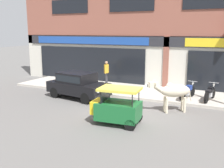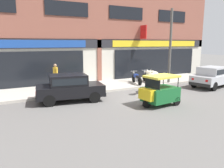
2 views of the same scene
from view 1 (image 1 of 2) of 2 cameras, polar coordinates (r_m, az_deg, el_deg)
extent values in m
plane|color=#605E5B|center=(12.28, 4.62, -6.26)|extent=(90.00, 90.00, 0.00)
cube|color=#B7AFA3|center=(15.87, 9.83, -2.01)|extent=(19.00, 3.49, 0.14)
cube|color=beige|center=(17.51, 11.88, 4.60)|extent=(23.00, 0.55, 3.40)
cube|color=#28282D|center=(17.10, 11.80, 8.98)|extent=(22.08, 0.08, 0.64)
cube|color=black|center=(19.46, -5.09, 4.44)|extent=(8.74, 0.10, 2.40)
cube|color=#1E479E|center=(19.31, -5.21, 9.44)|extent=(9.20, 0.05, 0.52)
cube|color=#8E5142|center=(17.23, 11.63, 4.50)|extent=(0.36, 0.12, 3.40)
cube|color=black|center=(20.27, -9.27, 16.32)|extent=(3.13, 0.06, 1.00)
cube|color=black|center=(17.94, 4.22, 17.07)|extent=(3.13, 0.06, 1.00)
cube|color=black|center=(16.75, 20.65, 16.78)|extent=(3.13, 0.06, 1.00)
ellipsoid|color=beige|center=(12.45, 13.60, -1.43)|extent=(1.45, 1.23, 0.60)
sphere|color=beige|center=(12.30, 12.44, -0.46)|extent=(0.32, 0.32, 0.32)
cylinder|color=beige|center=(12.33, 11.83, -4.65)|extent=(0.12, 0.12, 0.72)
cylinder|color=beige|center=(12.58, 11.38, -4.29)|extent=(0.12, 0.12, 0.72)
cylinder|color=beige|center=(12.65, 15.53, -4.40)|extent=(0.12, 0.12, 0.72)
cylinder|color=beige|center=(12.90, 15.01, -4.07)|extent=(0.12, 0.12, 0.72)
cylinder|color=beige|center=(12.13, 10.04, -0.89)|extent=(0.52, 0.46, 0.43)
cube|color=beige|center=(12.01, 8.90, -0.14)|extent=(0.42, 0.39, 0.26)
cube|color=tan|center=(11.97, 8.07, -0.36)|extent=(0.21, 0.21, 0.14)
cone|color=beige|center=(11.90, 9.25, 0.62)|extent=(0.13, 0.11, 0.19)
cone|color=beige|center=(12.08, 8.96, 0.79)|extent=(0.13, 0.11, 0.19)
cube|color=beige|center=(11.88, 9.51, 0.00)|extent=(0.11, 0.14, 0.10)
cube|color=beige|center=(12.18, 9.04, 0.30)|extent=(0.11, 0.14, 0.10)
cylinder|color=beige|center=(12.79, 16.62, -2.25)|extent=(0.16, 0.13, 0.60)
cylinder|color=black|center=(14.73, -2.10, -1.99)|extent=(0.62, 0.27, 0.60)
cylinder|color=black|center=(13.64, -5.74, -3.14)|extent=(0.62, 0.27, 0.60)
cylinder|color=black|center=(16.18, -8.63, -0.88)|extent=(0.62, 0.27, 0.60)
cylinder|color=black|center=(15.20, -12.35, -1.83)|extent=(0.62, 0.27, 0.60)
cube|color=black|center=(14.84, -7.34, -0.79)|extent=(3.71, 2.12, 0.60)
cube|color=black|center=(14.79, -7.68, 1.46)|extent=(2.10, 1.72, 0.56)
cube|color=black|center=(14.79, -7.68, 1.46)|extent=(1.95, 1.71, 0.35)
cube|color=black|center=(13.81, -1.97, -2.56)|extent=(0.35, 1.52, 0.20)
cube|color=black|center=(16.07, -11.90, -0.79)|extent=(0.35, 1.52, 0.20)
sphere|color=silver|center=(14.10, -0.72, -1.01)|extent=(0.14, 0.14, 0.14)
sphere|color=silver|center=(13.35, -3.11, -1.74)|extent=(0.14, 0.14, 0.14)
cube|color=red|center=(16.36, -10.75, 0.62)|extent=(0.05, 0.16, 0.14)
cube|color=red|center=(15.70, -13.32, 0.05)|extent=(0.05, 0.16, 0.14)
cylinder|color=black|center=(11.06, -3.04, -7.06)|extent=(0.45, 0.16, 0.44)
cylinder|color=black|center=(10.10, 3.97, -8.91)|extent=(0.45, 0.16, 0.44)
cylinder|color=black|center=(11.05, 5.51, -7.12)|extent=(0.45, 0.16, 0.44)
cube|color=#19602D|center=(10.64, 1.42, -5.82)|extent=(1.82, 1.32, 0.70)
cube|color=yellow|center=(10.92, -3.06, -4.82)|extent=(0.44, 0.90, 0.52)
cylinder|color=black|center=(10.22, -2.50, -2.91)|extent=(0.04, 0.04, 0.55)
cylinder|color=black|center=(11.11, -0.53, -1.72)|extent=(0.04, 0.04, 0.55)
cylinder|color=black|center=(9.81, 4.43, -3.55)|extent=(0.04, 0.04, 0.55)
cylinder|color=black|center=(10.74, 5.88, -2.26)|extent=(0.04, 0.04, 0.55)
cube|color=#DBCC42|center=(10.39, 1.71, -1.10)|extent=(1.72, 1.26, 0.10)
cube|color=black|center=(10.67, -1.48, -2.32)|extent=(0.12, 0.93, 0.50)
cylinder|color=black|center=(15.23, 17.04, -1.56)|extent=(0.23, 0.57, 0.56)
cylinder|color=black|center=(14.11, 15.10, -2.48)|extent=(0.23, 0.57, 0.56)
cube|color=#B2B5BA|center=(14.64, 16.09, -1.86)|extent=(0.27, 0.36, 0.24)
cube|color=navy|center=(14.73, 16.39, -0.76)|extent=(0.33, 0.44, 0.24)
cube|color=black|center=(14.37, 15.76, -1.11)|extent=(0.33, 0.56, 0.12)
cylinder|color=#B2B5BA|center=(15.12, 17.02, -0.50)|extent=(0.10, 0.27, 0.59)
cylinder|color=#B2B5BA|center=(15.10, 17.14, 0.57)|extent=(0.51, 0.15, 0.03)
sphere|color=silver|center=(15.18, 17.20, 0.16)|extent=(0.12, 0.12, 0.12)
cylinder|color=#B2B5BA|center=(14.38, 15.10, -2.38)|extent=(0.17, 0.48, 0.06)
cylinder|color=black|center=(15.21, 21.14, -1.86)|extent=(0.19, 0.57, 0.56)
cylinder|color=black|center=(14.03, 19.83, -2.84)|extent=(0.19, 0.57, 0.56)
cube|color=#B2B5BA|center=(14.59, 20.50, -2.19)|extent=(0.25, 0.35, 0.24)
cube|color=black|center=(14.69, 20.74, -1.08)|extent=(0.30, 0.43, 0.24)
cube|color=black|center=(14.31, 20.31, -1.45)|extent=(0.30, 0.55, 0.12)
cylinder|color=#B2B5BA|center=(15.09, 21.16, -0.79)|extent=(0.08, 0.27, 0.59)
cylinder|color=#B2B5BA|center=(15.08, 21.28, 0.28)|extent=(0.52, 0.12, 0.03)
sphere|color=silver|center=(15.16, 21.30, -0.13)|extent=(0.12, 0.12, 0.12)
cylinder|color=#B2B5BA|center=(14.30, 19.67, -2.74)|extent=(0.14, 0.48, 0.06)
cylinder|color=#2D2D33|center=(17.78, -1.12, 1.21)|extent=(0.11, 0.11, 0.82)
cylinder|color=#2D2D33|center=(17.61, -1.32, 1.11)|extent=(0.11, 0.11, 0.82)
cylinder|color=gold|center=(17.58, -1.23, 3.37)|extent=(0.32, 0.32, 0.56)
cylinder|color=gold|center=(17.78, -1.00, 3.37)|extent=(0.08, 0.08, 0.56)
cylinder|color=gold|center=(17.39, -1.47, 3.18)|extent=(0.08, 0.08, 0.56)
sphere|color=tan|center=(17.53, -1.24, 4.66)|extent=(0.20, 0.20, 0.20)
camera|label=2|loc=(11.43, -59.44, 2.69)|focal=35.00mm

